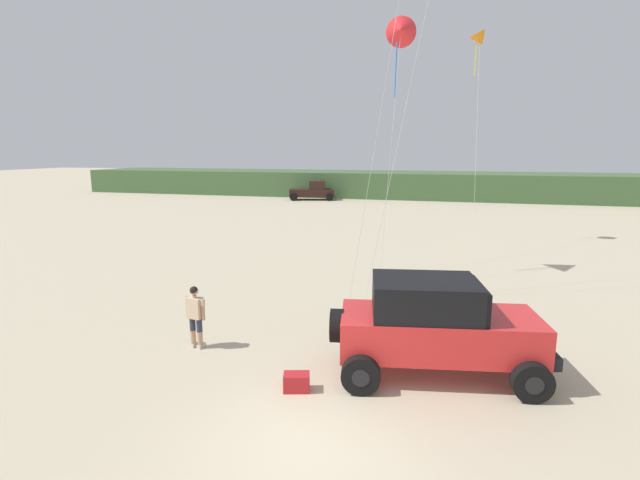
# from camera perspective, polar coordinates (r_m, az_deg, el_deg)

# --- Properties ---
(ground_plane) EXTENTS (220.00, 220.00, 0.00)m
(ground_plane) POSITION_cam_1_polar(r_m,az_deg,el_deg) (9.06, -1.07, -23.42)
(ground_plane) COLOR #C1B293
(dune_ridge) EXTENTS (90.00, 8.90, 2.70)m
(dune_ridge) POSITION_cam_1_polar(r_m,az_deg,el_deg) (53.63, 17.75, 6.27)
(dune_ridge) COLOR #426038
(dune_ridge) RESTS_ON ground_plane
(jeep) EXTENTS (5.00, 3.09, 2.26)m
(jeep) POSITION_cam_1_polar(r_m,az_deg,el_deg) (11.17, 13.82, -9.93)
(jeep) COLOR red
(jeep) RESTS_ON ground_plane
(person_watching) EXTENTS (0.62, 0.35, 1.67)m
(person_watching) POSITION_cam_1_polar(r_m,az_deg,el_deg) (12.78, -14.80, -8.57)
(person_watching) COLOR tan
(person_watching) RESTS_ON ground_plane
(cooler_box) EXTENTS (0.64, 0.50, 0.38)m
(cooler_box) POSITION_cam_1_polar(r_m,az_deg,el_deg) (10.61, -2.84, -16.75)
(cooler_box) COLOR #B21E23
(cooler_box) RESTS_ON ground_plane
(distant_pickup) EXTENTS (4.93, 3.39, 1.98)m
(distant_pickup) POSITION_cam_1_polar(r_m,az_deg,el_deg) (49.34, -0.82, 5.95)
(distant_pickup) COLOR black
(distant_pickup) RESTS_ON ground_plane
(kite_pink_ribbon) EXTENTS (1.35, 2.59, 10.19)m
(kite_pink_ribbon) POSITION_cam_1_polar(r_m,az_deg,el_deg) (19.77, 9.73, 23.63)
(kite_pink_ribbon) COLOR red
(kite_pink_ribbon) RESTS_ON ground_plane
(kite_blue_swept) EXTENTS (1.33, 6.02, 11.26)m
(kite_blue_swept) POSITION_cam_1_polar(r_m,az_deg,el_deg) (28.05, 18.71, 21.91)
(kite_blue_swept) COLOR orange
(kite_blue_swept) RESTS_ON ground_plane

